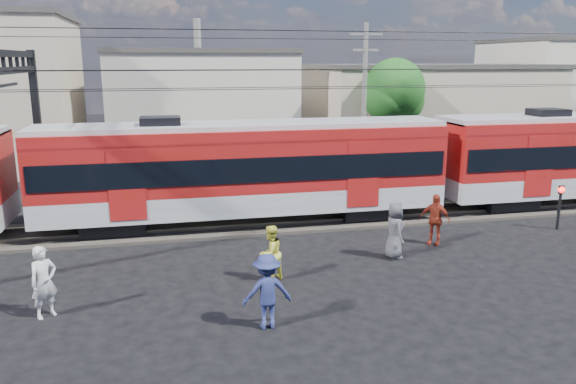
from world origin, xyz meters
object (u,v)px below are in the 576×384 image
(crossing_signal, at_px, (560,199))
(pedestrian_c, at_px, (267,291))
(commuter_train, at_px, (250,167))
(pedestrian_a, at_px, (44,282))

(crossing_signal, bearing_deg, pedestrian_c, -155.73)
(pedestrian_c, relative_size, crossing_signal, 1.08)
(pedestrian_c, xyz_separation_m, crossing_signal, (12.81, 5.77, 0.27))
(commuter_train, bearing_deg, pedestrian_a, -132.17)
(commuter_train, relative_size, pedestrian_a, 26.08)
(commuter_train, height_order, pedestrian_c, commuter_train)
(commuter_train, bearing_deg, pedestrian_c, -96.24)
(pedestrian_a, relative_size, crossing_signal, 1.08)
(commuter_train, distance_m, crossing_signal, 12.33)
(pedestrian_a, distance_m, pedestrian_c, 5.85)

